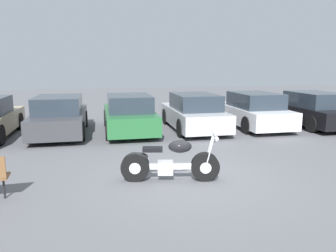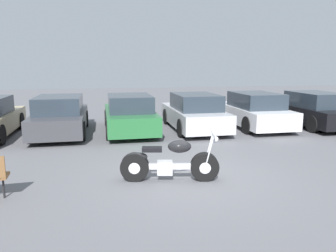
# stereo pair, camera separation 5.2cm
# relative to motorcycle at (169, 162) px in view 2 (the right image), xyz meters

# --- Properties ---
(ground_plane) EXTENTS (60.00, 60.00, 0.00)m
(ground_plane) POSITION_rel_motorcycle_xyz_m (0.58, 0.20, -0.42)
(ground_plane) COLOR slate
(motorcycle) EXTENTS (2.20, 0.84, 1.08)m
(motorcycle) POSITION_rel_motorcycle_xyz_m (0.00, 0.00, 0.00)
(motorcycle) COLOR black
(motorcycle) RESTS_ON ground_plane
(parked_car_dark_grey) EXTENTS (1.87, 4.42, 1.45)m
(parked_car_dark_grey) POSITION_rel_motorcycle_xyz_m (-2.94, 5.72, 0.26)
(parked_car_dark_grey) COLOR #3D3D42
(parked_car_dark_grey) RESTS_ON ground_plane
(parked_car_green) EXTENTS (1.87, 4.42, 1.45)m
(parked_car_green) POSITION_rel_motorcycle_xyz_m (-0.38, 5.68, 0.26)
(parked_car_green) COLOR #286B38
(parked_car_green) RESTS_ON ground_plane
(parked_car_silver) EXTENTS (1.87, 4.42, 1.45)m
(parked_car_silver) POSITION_rel_motorcycle_xyz_m (2.19, 5.59, 0.26)
(parked_car_silver) COLOR #BCBCC1
(parked_car_silver) RESTS_ON ground_plane
(parked_car_white) EXTENTS (1.87, 4.42, 1.45)m
(parked_car_white) POSITION_rel_motorcycle_xyz_m (4.75, 5.63, 0.26)
(parked_car_white) COLOR white
(parked_car_white) RESTS_ON ground_plane
(parked_car_black) EXTENTS (1.87, 4.42, 1.45)m
(parked_car_black) POSITION_rel_motorcycle_xyz_m (7.32, 5.36, 0.26)
(parked_car_black) COLOR black
(parked_car_black) RESTS_ON ground_plane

